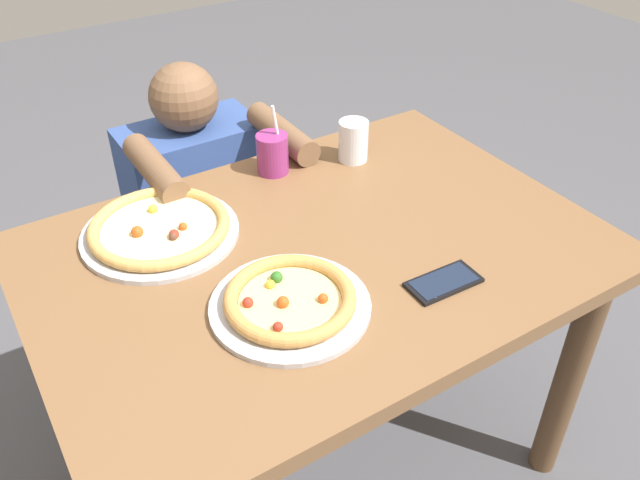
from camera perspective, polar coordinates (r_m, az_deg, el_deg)
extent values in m
plane|color=#4C4C51|center=(1.96, -0.12, -18.41)|extent=(8.00, 8.00, 0.00)
cube|color=brown|center=(1.42, -0.15, -1.26)|extent=(1.21, 0.85, 0.04)
cylinder|color=brown|center=(1.78, 20.84, -11.00)|extent=(0.07, 0.07, 0.71)
cylinder|color=brown|center=(1.80, -20.84, -10.40)|extent=(0.07, 0.07, 0.71)
cylinder|color=brown|center=(2.12, 6.93, 0.18)|extent=(0.07, 0.07, 0.71)
cylinder|color=#B7B7BC|center=(1.26, -2.61, -5.74)|extent=(0.31, 0.31, 0.01)
cylinder|color=#E5CC7F|center=(1.25, -2.62, -5.37)|extent=(0.20, 0.20, 0.01)
torus|color=#C68C47|center=(1.24, -2.64, -5.06)|extent=(0.25, 0.25, 0.03)
sphere|color=#BF4C19|center=(1.23, -3.24, -5.41)|extent=(0.02, 0.02, 0.02)
sphere|color=maroon|center=(1.19, -3.67, -7.53)|extent=(0.02, 0.02, 0.02)
sphere|color=#BF4C19|center=(1.24, 0.27, -5.09)|extent=(0.02, 0.02, 0.02)
sphere|color=maroon|center=(1.24, -6.28, -5.42)|extent=(0.02, 0.02, 0.02)
sphere|color=#2D6623|center=(1.29, -3.79, -3.24)|extent=(0.02, 0.02, 0.02)
sphere|color=gold|center=(1.27, -4.32, -3.86)|extent=(0.02, 0.02, 0.02)
cylinder|color=#B7B7BC|center=(1.48, -13.68, 0.58)|extent=(0.34, 0.34, 0.01)
cylinder|color=beige|center=(1.48, -13.74, 0.92)|extent=(0.25, 0.25, 0.01)
torus|color=tan|center=(1.47, -13.79, 1.18)|extent=(0.31, 0.31, 0.03)
sphere|color=gold|center=(1.53, -14.30, 2.63)|extent=(0.02, 0.02, 0.02)
sphere|color=brown|center=(1.43, -12.65, 0.29)|extent=(0.02, 0.02, 0.02)
sphere|color=brown|center=(1.44, -12.60, 0.55)|extent=(0.02, 0.02, 0.02)
sphere|color=#BF4C19|center=(1.46, -15.59, 0.68)|extent=(0.03, 0.03, 0.03)
sphere|color=maroon|center=(1.43, -12.55, 0.48)|extent=(0.02, 0.02, 0.02)
sphere|color=#BF4C19|center=(1.45, -11.81, 1.15)|extent=(0.02, 0.02, 0.02)
cylinder|color=#8C2D72|center=(1.65, -4.15, 7.49)|extent=(0.08, 0.08, 0.10)
cylinder|color=white|center=(1.62, -3.90, 10.15)|extent=(0.02, 0.01, 0.09)
cylinder|color=silver|center=(1.71, 2.91, 8.59)|extent=(0.08, 0.08, 0.11)
cube|color=white|center=(1.69, 3.03, 9.11)|extent=(0.03, 0.03, 0.03)
cube|color=white|center=(1.69, 2.76, 9.73)|extent=(0.03, 0.03, 0.02)
cube|color=black|center=(1.33, 10.68, -3.63)|extent=(0.15, 0.08, 0.01)
cube|color=#192338|center=(1.33, 10.70, -3.48)|extent=(0.13, 0.07, 0.00)
cylinder|color=#333847|center=(2.21, -9.81, -2.70)|extent=(0.32, 0.32, 0.45)
cube|color=#334C8C|center=(1.99, -10.91, 5.71)|extent=(0.40, 0.22, 0.30)
sphere|color=brown|center=(1.88, -11.76, 12.04)|extent=(0.19, 0.19, 0.19)
cylinder|color=brown|center=(1.66, -14.12, 5.99)|extent=(0.07, 0.28, 0.07)
cylinder|color=brown|center=(1.78, -3.31, 9.25)|extent=(0.07, 0.28, 0.07)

